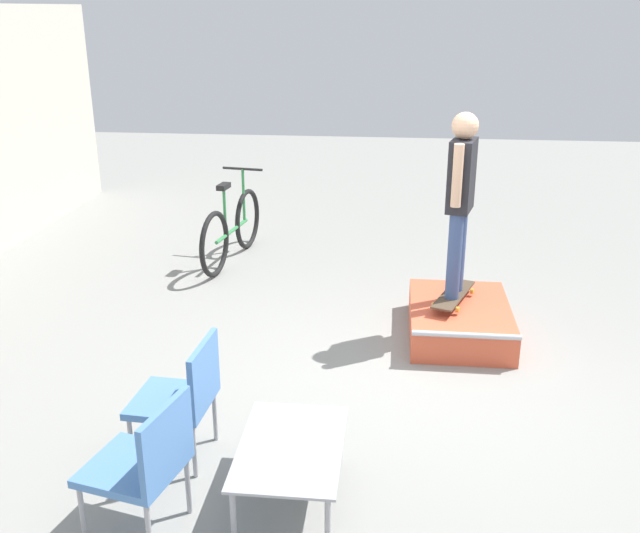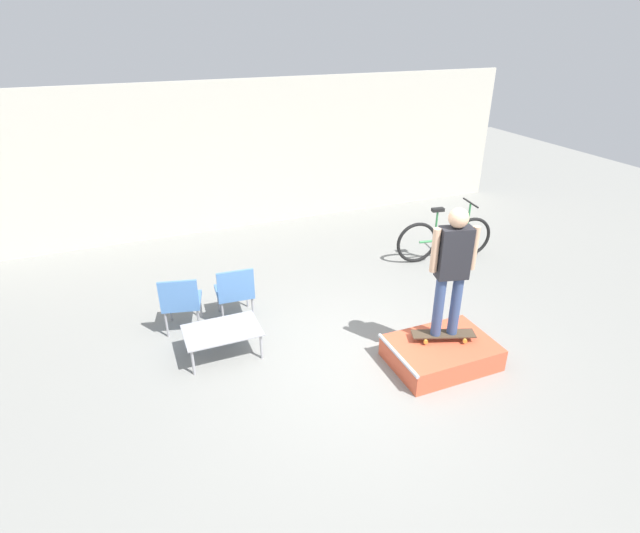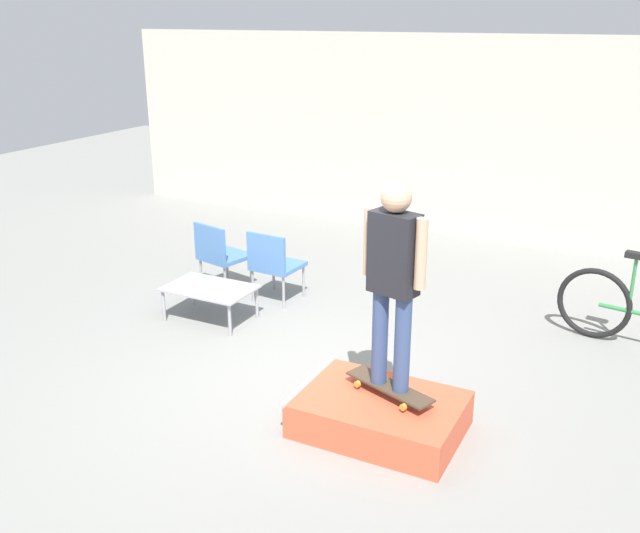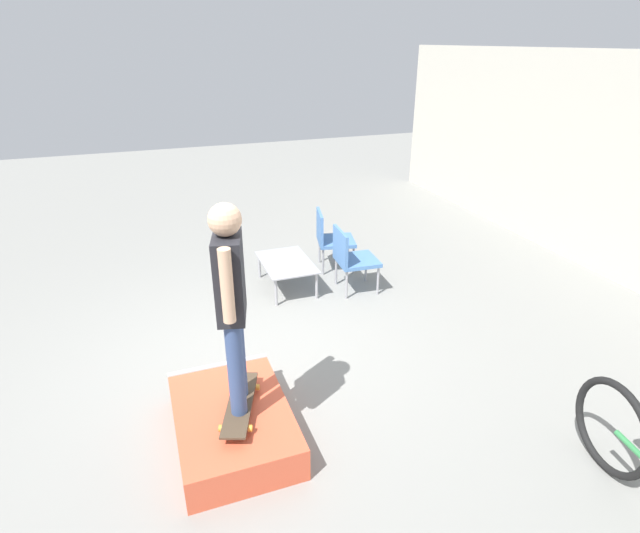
% 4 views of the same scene
% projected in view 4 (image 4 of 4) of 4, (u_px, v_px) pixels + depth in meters
% --- Properties ---
extents(ground_plane, '(24.00, 24.00, 0.00)m').
position_uv_depth(ground_plane, '(259.00, 364.00, 5.25)').
color(ground_plane, gray).
extents(skate_ramp_box, '(1.34, 0.93, 0.33)m').
position_uv_depth(skate_ramp_box, '(233.00, 423.00, 4.22)').
color(skate_ramp_box, '#DB5638').
rests_on(skate_ramp_box, ground_plane).
extents(skateboard_on_ramp, '(0.83, 0.47, 0.07)m').
position_uv_depth(skateboard_on_ramp, '(240.00, 403.00, 4.10)').
color(skateboard_on_ramp, '#473828').
rests_on(skateboard_on_ramp, skate_ramp_box).
extents(person_skater, '(0.56, 0.29, 1.70)m').
position_uv_depth(person_skater, '(231.00, 294.00, 3.68)').
color(person_skater, '#384C7A').
rests_on(person_skater, skateboard_on_ramp).
extents(coffee_table, '(0.98, 0.65, 0.39)m').
position_uv_depth(coffee_table, '(286.00, 264.00, 6.72)').
color(coffee_table, '#9E9EA3').
rests_on(coffee_table, ground_plane).
extents(patio_chair_left, '(0.62, 0.62, 0.88)m').
position_uv_depth(patio_chair_left, '(330.00, 237.00, 7.24)').
color(patio_chair_left, '#99999E').
rests_on(patio_chair_left, ground_plane).
extents(patio_chair_right, '(0.55, 0.55, 0.88)m').
position_uv_depth(patio_chair_right, '(351.00, 256.00, 6.58)').
color(patio_chair_right, '#99999E').
rests_on(patio_chair_right, ground_plane).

